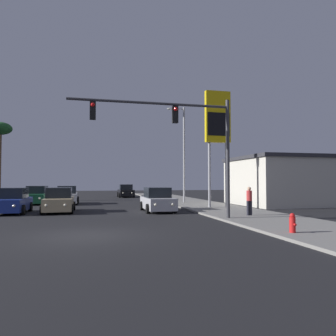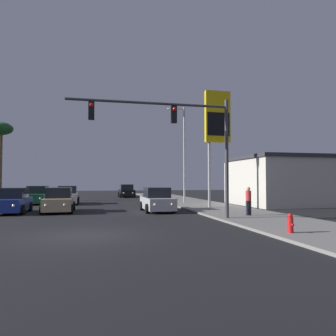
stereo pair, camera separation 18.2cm
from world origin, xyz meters
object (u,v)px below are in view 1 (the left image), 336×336
Objects in this scene: car_black at (126,191)px; street_lamp at (183,149)px; car_silver at (158,201)px; car_tan at (59,201)px; car_green at (37,196)px; fire_hydrant at (292,223)px; car_blue at (12,202)px; palm_tree_mid at (0,133)px; pedestrian_on_sidewalk at (249,200)px; traffic_light_mast at (183,131)px; gas_station_sign at (218,123)px; car_white at (67,196)px.

street_lamp is (3.96, -13.64, 4.36)m from car_black.
car_tan is (-6.68, 1.02, 0.00)m from car_silver.
fire_hydrant is (12.54, -20.67, -0.27)m from car_green.
palm_tree_mid is (-4.31, 13.74, 6.45)m from car_blue.
car_black is at bearing 106.19° from street_lamp.
pedestrian_on_sidewalk reaches higher than car_black.
fire_hydrant is (3.15, -11.15, -0.27)m from car_silver.
car_green is 9.45m from palm_tree_mid.
pedestrian_on_sidewalk is (4.32, 0.98, -3.76)m from traffic_light_mast.
car_green is at bearing -48.77° from palm_tree_mid.
street_lamp is at bearing 100.81° from gas_station_sign.
car_black is (6.60, 11.78, 0.00)m from car_white.
car_black is 0.52× the size of palm_tree_mid.
palm_tree_mid is at bearing 124.59° from traffic_light_mast.
gas_station_sign is (4.77, 6.95, 1.82)m from traffic_light_mast.
traffic_light_mast is (9.62, -15.35, 4.03)m from car_green.
car_silver is 0.52× the size of palm_tree_mid.
palm_tree_mid is at bearing 156.88° from street_lamp.
car_blue is 15.32m from pedestrian_on_sidewalk.
fire_hydrant is at bearing 114.31° from car_white.
traffic_light_mast is 13.44m from street_lamp.
car_blue is at bearing -72.57° from palm_tree_mid.
street_lamp reaches higher than car_tan.
gas_station_sign is 1.08× the size of palm_tree_mid.
street_lamp reaches higher than car_white.
car_tan is 5.69× the size of fire_hydrant.
car_white is at bearing -53.99° from car_silver.
street_lamp is at bearing -154.49° from car_blue.
car_green and car_blue have the same top height.
traffic_light_mast is 11.39× the size of fire_hydrant.
car_tan is at bearing -9.46° from car_silver.
fire_hydrant is (12.78, -12.12, -0.27)m from car_blue.
car_black is 0.48× the size of gas_station_sign.
car_blue is at bearing 136.51° from fire_hydrant.
traffic_light_mast is (0.34, -26.59, 4.03)m from car_black.
car_silver is at bearing 92.19° from traffic_light_mast.
car_silver is at bearing 133.18° from pedestrian_on_sidewalk.
car_tan is at bearing -179.45° from gas_station_sign.
car_tan is 12.92m from street_lamp.
car_white is 0.50× the size of traffic_light_mast.
car_green is at bearing 169.71° from street_lamp.
street_lamp reaches higher than fire_hydrant.
gas_station_sign reaches higher than car_white.
car_blue is 0.52× the size of palm_tree_mid.
car_blue and car_silver have the same top height.
palm_tree_mid is (-7.26, 13.69, 6.45)m from car_tan.
gas_station_sign reaches higher than car_blue.
car_black is 14.86m from street_lamp.
street_lamp is at bearing 171.40° from car_green.
gas_station_sign is (5.11, -19.63, 5.86)m from car_black.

